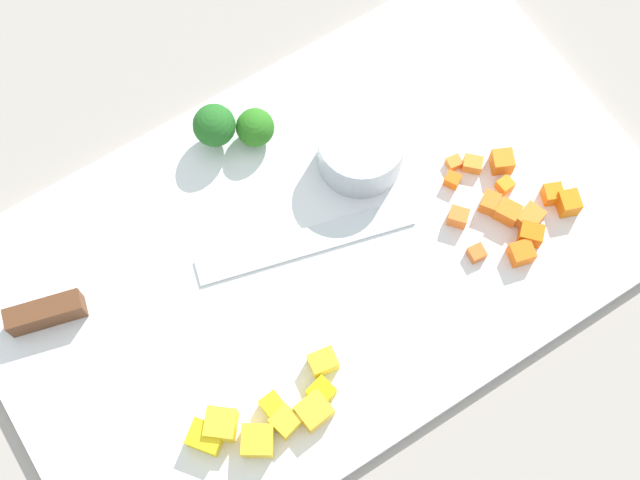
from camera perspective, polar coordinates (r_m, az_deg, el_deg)
The scene contains 28 objects.
ground_plane at distance 0.74m, azimuth 0.00°, elevation -0.61°, with size 4.00×4.00×0.00m, color #9C928A.
cutting_board at distance 0.73m, azimuth 0.00°, elevation -0.44°, with size 0.54×0.33×0.01m, color white.
prep_bowl at distance 0.74m, azimuth 2.59°, elevation 5.68°, with size 0.07×0.07×0.04m, color #B2BBC4.
chef_knife at distance 0.72m, azimuth -11.42°, elevation -2.97°, with size 0.32×0.11×0.02m.
carrot_dice_0 at distance 0.76m, azimuth 8.63°, elevation 4.58°, with size 0.01×0.01×0.01m, color orange.
carrot_dice_1 at distance 0.74m, azimuth 8.68°, elevation 1.44°, with size 0.01×0.02×0.01m, color orange.
carrot_dice_2 at distance 0.76m, azimuth 9.58°, elevation 4.74°, with size 0.02×0.01×0.01m, color orange.
carrot_dice_3 at distance 0.75m, azimuth 10.64°, elevation 2.31°, with size 0.02×0.01×0.01m, color orange.
carrot_dice_4 at distance 0.76m, azimuth 11.56°, elevation 3.40°, with size 0.01×0.01×0.01m, color orange.
carrot_dice_5 at distance 0.74m, azimuth 13.13°, elevation 0.35°, with size 0.02×0.01×0.02m, color orange.
carrot_dice_6 at distance 0.73m, azimuth 9.83°, elevation -0.82°, with size 0.01×0.01×0.01m, color orange.
carrot_dice_7 at distance 0.75m, azimuth 8.34°, elevation 3.75°, with size 0.01×0.01×0.01m, color orange.
carrot_dice_8 at distance 0.76m, azimuth 14.43°, elevation 2.82°, with size 0.01×0.01×0.01m, color orange.
carrot_dice_9 at distance 0.74m, azimuth 12.56°, elevation -0.80°, with size 0.02×0.02×0.02m, color orange.
carrot_dice_10 at distance 0.75m, azimuth 13.06°, elevation 1.33°, with size 0.02×0.02×0.02m, color orange.
carrot_dice_11 at distance 0.76m, azimuth 11.39°, elevation 4.87°, with size 0.02×0.02×0.02m, color orange.
carrot_dice_12 at distance 0.76m, azimuth 15.38°, elevation 2.26°, with size 0.02×0.02×0.02m, color orange.
carrot_dice_13 at distance 0.75m, azimuth 11.74°, elevation 1.72°, with size 0.02×0.02×0.02m, color orange.
pepper_dice_0 at distance 0.69m, azimuth 0.06°, elevation -9.57°, with size 0.02×0.02×0.02m, color yellow.
pepper_dice_1 at distance 0.69m, azimuth -7.20°, elevation -12.21°, with size 0.02×0.02×0.02m, color yellow.
pepper_dice_2 at distance 0.69m, azimuth 0.19°, elevation -7.70°, with size 0.02×0.02×0.02m, color yellow.
pepper_dice_3 at distance 0.68m, azimuth -3.95°, elevation -12.50°, with size 0.02×0.02×0.02m, color yellow.
pepper_dice_4 at distance 0.68m, azimuth -2.19°, elevation -11.37°, with size 0.02×0.02×0.02m, color yellow.
pepper_dice_5 at distance 0.68m, azimuth -0.39°, elevation -10.72°, with size 0.02×0.02×0.02m, color yellow.
pepper_dice_6 at distance 0.68m, azimuth -6.24°, elevation -11.46°, with size 0.02×0.02×0.02m, color yellow.
pepper_dice_7 at distance 0.69m, azimuth -2.99°, elevation -10.35°, with size 0.02×0.02×0.01m, color yellow.
broccoli_floret_0 at distance 0.75m, azimuth -4.10°, elevation 7.07°, with size 0.03×0.03×0.03m.
broccoli_floret_1 at distance 0.75m, azimuth -6.67°, elevation 7.15°, with size 0.04×0.04×0.04m.
Camera 1 is at (0.14, 0.22, 0.69)m, focal length 50.83 mm.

